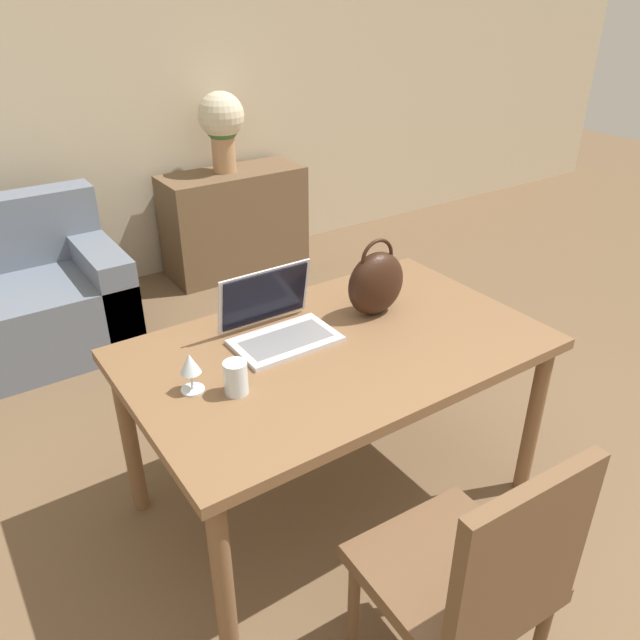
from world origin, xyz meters
name	(u,v)px	position (x,y,z in m)	size (l,w,h in m)	color
ground_plane	(481,635)	(0.00, 0.00, 0.00)	(14.00, 14.00, 0.00)	brown
wall_back	(97,74)	(0.00, 3.31, 1.35)	(10.00, 0.06, 2.70)	beige
dining_table	(336,363)	(-0.03, 0.77, 0.64)	(1.46, 0.90, 0.72)	brown
chair	(475,575)	(-0.21, -0.09, 0.52)	(0.46, 0.46, 0.92)	brown
sideboard	(235,222)	(0.71, 3.02, 0.36)	(0.98, 0.40, 0.71)	brown
laptop	(276,320)	(-0.18, 0.94, 0.78)	(0.37, 0.28, 0.24)	silver
drinking_glass	(236,378)	(-0.46, 0.70, 0.77)	(0.08, 0.08, 0.11)	silver
wine_glass	(190,366)	(-0.57, 0.79, 0.81)	(0.07, 0.07, 0.13)	silver
handbag	(376,283)	(0.23, 0.88, 0.85)	(0.24, 0.13, 0.30)	black
flower_vase	(222,123)	(0.67, 3.05, 1.03)	(0.30, 0.30, 0.52)	tan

